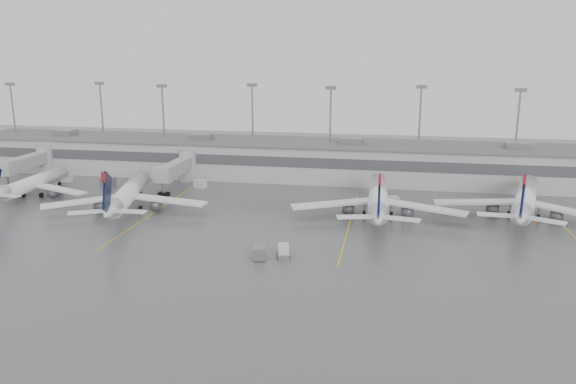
% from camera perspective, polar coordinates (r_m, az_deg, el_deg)
% --- Properties ---
extents(ground, '(260.00, 260.00, 0.00)m').
position_cam_1_polar(ground, '(75.79, -8.68, -7.79)').
color(ground, '#545457').
rests_on(ground, ground).
extents(terminal, '(152.00, 17.00, 9.45)m').
position_cam_1_polar(terminal, '(128.72, -0.28, 3.40)').
color(terminal, '#B3B3AE').
rests_on(terminal, ground).
extents(light_masts, '(142.40, 8.00, 20.60)m').
position_cam_1_polar(light_masts, '(133.13, 0.19, 7.17)').
color(light_masts, gray).
rests_on(light_masts, ground).
extents(jet_bridge_left, '(4.00, 17.20, 7.00)m').
position_cam_1_polar(jet_bridge_left, '(139.39, -24.37, 2.84)').
color(jet_bridge_left, '#949799').
rests_on(jet_bridge_left, ground).
extents(jet_bridge_right, '(4.00, 17.20, 7.00)m').
position_cam_1_polar(jet_bridge_right, '(122.84, -10.82, 2.48)').
color(jet_bridge_right, '#949799').
rests_on(jet_bridge_right, ground).
extents(stand_markings, '(105.25, 40.00, 0.01)m').
position_cam_1_polar(stand_markings, '(97.46, -4.06, -2.66)').
color(stand_markings, '#DEB80D').
rests_on(stand_markings, ground).
extents(jet_far_left, '(25.00, 28.05, 9.07)m').
position_cam_1_polar(jet_far_left, '(121.81, -24.54, 0.85)').
color(jet_far_left, white).
rests_on(jet_far_left, ground).
extents(jet_mid_left, '(28.21, 32.01, 10.54)m').
position_cam_1_polar(jet_mid_left, '(104.51, -16.00, -0.18)').
color(jet_mid_left, white).
rests_on(jet_mid_left, ground).
extents(jet_mid_right, '(30.09, 33.74, 10.91)m').
position_cam_1_polar(jet_mid_right, '(98.37, 9.15, -0.61)').
color(jet_mid_right, white).
rests_on(jet_mid_right, ground).
extents(jet_far_right, '(29.21, 33.16, 10.94)m').
position_cam_1_polar(jet_far_right, '(104.33, 22.96, -0.71)').
color(jet_far_right, white).
rests_on(jet_far_right, ground).
extents(baggage_tug, '(2.33, 3.08, 1.78)m').
position_cam_1_polar(baggage_tug, '(79.01, -0.46, -6.15)').
color(baggage_tug, silver).
rests_on(baggage_tug, ground).
extents(baggage_cart, '(2.22, 3.13, 1.83)m').
position_cam_1_polar(baggage_cart, '(78.46, -2.94, -6.12)').
color(baggage_cart, slate).
rests_on(baggage_cart, ground).
extents(gse_uld_a, '(2.36, 1.69, 1.57)m').
position_cam_1_polar(gse_uld_a, '(133.70, -21.57, 1.32)').
color(gse_uld_a, silver).
rests_on(gse_uld_a, ground).
extents(gse_uld_b, '(2.84, 2.27, 1.76)m').
position_cam_1_polar(gse_uld_b, '(120.06, -8.92, 0.84)').
color(gse_uld_b, silver).
rests_on(gse_uld_b, ground).
extents(gse_uld_c, '(2.70, 2.32, 1.62)m').
position_cam_1_polar(gse_uld_c, '(107.25, 10.53, -0.86)').
color(gse_uld_c, silver).
rests_on(gse_uld_c, ground).
extents(gse_loader, '(2.43, 3.38, 1.93)m').
position_cam_1_polar(gse_loader, '(125.03, -17.80, 0.89)').
color(gse_loader, slate).
rests_on(gse_loader, ground).
extents(cone_b, '(0.45, 0.45, 0.72)m').
position_cam_1_polar(cone_b, '(110.73, -11.02, -0.65)').
color(cone_b, '#E74804').
rests_on(cone_b, ground).
extents(cone_c, '(0.40, 0.40, 0.64)m').
position_cam_1_polar(cone_c, '(106.32, 7.54, -1.15)').
color(cone_c, '#E74804').
rests_on(cone_c, ground).
extents(cone_d, '(0.41, 0.41, 0.65)m').
position_cam_1_polar(cone_d, '(103.16, 23.89, -2.74)').
color(cone_d, '#E74804').
rests_on(cone_d, ground).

